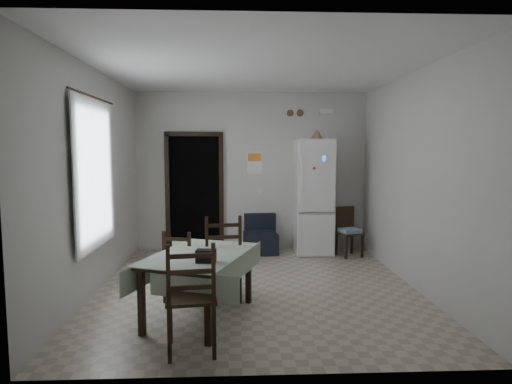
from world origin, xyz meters
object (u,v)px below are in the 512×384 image
object	(u,v)px
navy_seat	(261,234)
dining_chair_near_head	(191,296)
dining_chair_far_right	(222,257)
fridge	(313,197)
dining_chair_far_left	(183,265)
corner_chair	(349,232)
dining_table	(200,286)

from	to	relation	value
navy_seat	dining_chair_near_head	world-z (taller)	dining_chair_near_head
dining_chair_far_right	dining_chair_near_head	distance (m)	1.39
fridge	dining_chair_far_left	world-z (taller)	fridge
corner_chair	dining_chair_near_head	distance (m)	4.17
corner_chair	dining_chair_far_left	distance (m)	3.33
dining_chair_far_left	dining_chair_far_right	xyz separation A→B (m)	(0.49, -0.01, 0.10)
corner_chair	dining_table	xyz separation A→B (m)	(-2.36, -2.64, -0.07)
dining_chair_far_right	dining_chair_near_head	world-z (taller)	dining_chair_far_right
fridge	dining_table	distance (m)	3.48
dining_chair_far_left	fridge	bearing A→B (deg)	-114.30
fridge	navy_seat	world-z (taller)	fridge
fridge	dining_table	xyz separation A→B (m)	(-1.77, -2.93, -0.66)
navy_seat	dining_chair_far_left	size ratio (longest dim) A/B	0.79
fridge	corner_chair	world-z (taller)	fridge
fridge	dining_table	world-z (taller)	fridge
fridge	dining_chair_far_left	distance (m)	3.16
corner_chair	fridge	bearing A→B (deg)	136.19
navy_seat	corner_chair	xyz separation A→B (m)	(1.53, -0.29, 0.08)
fridge	dining_table	bearing A→B (deg)	-121.35
navy_seat	dining_chair_far_left	xyz separation A→B (m)	(-1.10, -2.34, 0.10)
dining_table	dining_chair_near_head	bearing A→B (deg)	-70.99
corner_chair	dining_chair_far_right	distance (m)	2.97
fridge	dining_chair_near_head	size ratio (longest dim) A/B	1.94
dining_chair_near_head	fridge	bearing A→B (deg)	-123.06
fridge	dining_chair_far_right	world-z (taller)	fridge
navy_seat	dining_chair_far_right	distance (m)	2.43
navy_seat	dining_chair_near_head	size ratio (longest dim) A/B	0.66
dining_table	dining_chair_far_right	xyz separation A→B (m)	(0.22, 0.58, 0.18)
navy_seat	dining_chair_near_head	bearing A→B (deg)	-108.47
dining_chair_far_right	dining_table	bearing A→B (deg)	60.99
corner_chair	dining_chair_far_left	size ratio (longest dim) A/B	0.96
dining_chair_far_left	dining_chair_far_right	size ratio (longest dim) A/B	0.82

